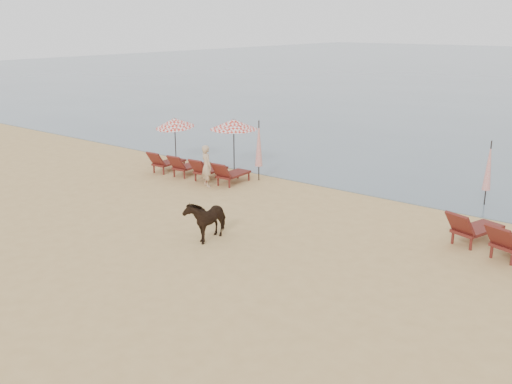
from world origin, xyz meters
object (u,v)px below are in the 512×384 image
umbrella_closed_left (259,144)px  cow (206,218)px  umbrella_closed_right (489,166)px  umbrella_open_left_b (175,123)px  beachgoer_left (207,166)px  umbrella_open_left_a (234,124)px  lounger_cluster_left (196,167)px

umbrella_closed_left → cow: (2.62, -5.93, -0.86)m
umbrella_closed_left → umbrella_closed_right: (8.05, 2.13, -0.08)m
umbrella_open_left_b → umbrella_closed_left: (4.49, 0.10, -0.37)m
beachgoer_left → umbrella_open_left_a: bearing=-50.6°
umbrella_open_left_a → beachgoer_left: 2.76m
umbrella_closed_right → umbrella_open_left_a: bearing=-170.6°
umbrella_closed_right → cow: umbrella_closed_right is taller
lounger_cluster_left → beachgoer_left: size_ratio=2.58×
umbrella_open_left_b → beachgoer_left: 4.04m
umbrella_closed_left → cow: 6.54m
beachgoer_left → umbrella_closed_right: bearing=-132.0°
lounger_cluster_left → umbrella_closed_right: (10.25, 3.37, 0.94)m
lounger_cluster_left → umbrella_open_left_a: bearing=70.8°
umbrella_closed_right → cow: (-5.43, -8.05, -0.78)m
lounger_cluster_left → cow: (4.82, -4.68, 0.16)m
umbrella_closed_left → umbrella_open_left_a: bearing=163.2°
umbrella_closed_right → beachgoer_left: size_ratio=1.41×
umbrella_open_left_b → umbrella_closed_right: size_ratio=0.94×
umbrella_open_left_a → cow: umbrella_open_left_a is taller
umbrella_open_left_b → umbrella_closed_right: umbrella_closed_right is taller
beachgoer_left → umbrella_closed_left: bearing=-94.2°
umbrella_open_left_b → umbrella_closed_left: 4.51m
umbrella_open_left_a → umbrella_closed_right: umbrella_closed_right is taller
lounger_cluster_left → umbrella_open_left_b: bearing=150.6°
umbrella_closed_left → beachgoer_left: umbrella_closed_left is taller
umbrella_open_left_a → umbrella_closed_left: bearing=4.7°
umbrella_open_left_a → umbrella_open_left_b: size_ratio=1.04×
umbrella_open_left_b → umbrella_closed_left: umbrella_closed_left is taller
cow → umbrella_open_left_a: bearing=116.7°
umbrella_closed_right → umbrella_closed_left: bearing=-165.2°
cow → beachgoer_left: size_ratio=0.90×
beachgoer_left → lounger_cluster_left: bearing=-5.2°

